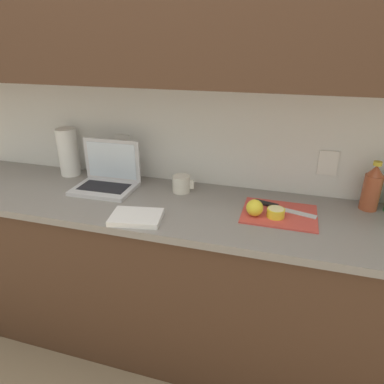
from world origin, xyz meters
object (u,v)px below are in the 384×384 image
at_px(knife, 274,206).
at_px(bottle_green_soda, 372,188).
at_px(lemon_half_cut, 276,213).
at_px(cutting_board, 279,214).
at_px(lemon_whole_beside, 255,208).
at_px(paper_towel_roll, 68,152).
at_px(measuring_cup, 181,184).
at_px(laptop, 107,177).

distance_m(knife, bottle_green_soda, 0.45).
relative_size(lemon_half_cut, bottle_green_soda, 0.33).
relative_size(cutting_board, lemon_whole_beside, 4.39).
distance_m(knife, paper_towel_roll, 1.19).
distance_m(measuring_cup, paper_towel_roll, 0.71).
distance_m(lemon_half_cut, bottle_green_soda, 0.47).
bearing_deg(bottle_green_soda, lemon_half_cut, -151.86).
distance_m(lemon_whole_beside, bottle_green_soda, 0.55).
xyz_separation_m(cutting_board, measuring_cup, (-0.50, 0.12, 0.04)).
distance_m(laptop, cutting_board, 0.90).
relative_size(lemon_half_cut, lemon_whole_beside, 1.04).
bearing_deg(laptop, paper_towel_roll, 158.37).
distance_m(cutting_board, lemon_half_cut, 0.05).
distance_m(knife, lemon_half_cut, 0.09).
bearing_deg(measuring_cup, lemon_half_cut, -18.49).
relative_size(lemon_whole_beside, measuring_cup, 0.66).
bearing_deg(knife, paper_towel_roll, -171.23).
xyz_separation_m(laptop, cutting_board, (0.90, -0.06, -0.05)).
bearing_deg(lemon_half_cut, knife, 97.58).
xyz_separation_m(bottle_green_soda, measuring_cup, (-0.90, -0.05, -0.06)).
relative_size(cutting_board, bottle_green_soda, 1.41).
bearing_deg(cutting_board, lemon_half_cut, -110.58).
height_order(cutting_board, paper_towel_roll, paper_towel_roll).
bearing_deg(cutting_board, lemon_whole_beside, -153.10).
xyz_separation_m(cutting_board, paper_towel_roll, (-1.20, 0.18, 0.13)).
bearing_deg(knife, measuring_cup, -173.66).
relative_size(cutting_board, paper_towel_roll, 1.21).
relative_size(lemon_half_cut, measuring_cup, 0.68).
xyz_separation_m(lemon_half_cut, paper_towel_roll, (-1.19, 0.22, 0.11)).
bearing_deg(paper_towel_roll, laptop, -20.42).
distance_m(lemon_whole_beside, measuring_cup, 0.44).
bearing_deg(measuring_cup, lemon_whole_beside, -24.02).
relative_size(cutting_board, lemon_half_cut, 4.24).
distance_m(cutting_board, lemon_whole_beside, 0.13).
distance_m(laptop, lemon_half_cut, 0.89).
xyz_separation_m(knife, lemon_whole_beside, (-0.08, -0.10, 0.03)).
relative_size(knife, lemon_whole_beside, 3.79).
bearing_deg(paper_towel_roll, measuring_cup, -4.55).
bearing_deg(paper_towel_roll, lemon_half_cut, -10.45).
relative_size(measuring_cup, paper_towel_roll, 0.42).
relative_size(bottle_green_soda, paper_towel_roll, 0.86).
bearing_deg(bottle_green_soda, cutting_board, -155.66).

